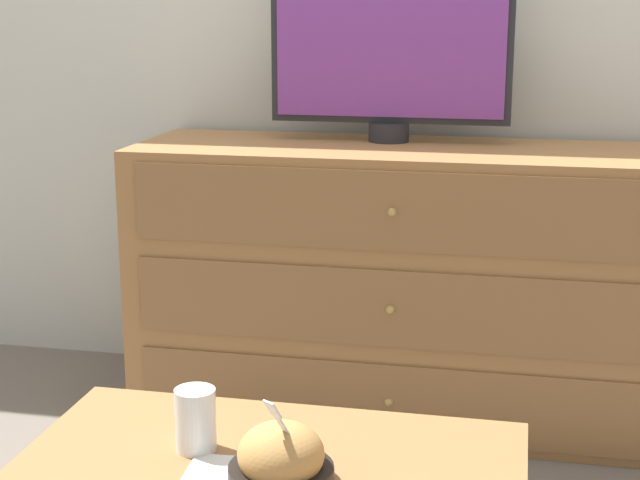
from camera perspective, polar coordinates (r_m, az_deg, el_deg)
The scene contains 6 objects.
ground_plane at distance 3.38m, azimuth 3.51°, elevation -7.77°, with size 12.00×12.00×0.00m, color #70665B.
dresser at distance 2.96m, azimuth 4.82°, elevation -2.51°, with size 1.59×0.54×0.83m.
tv at distance 2.96m, azimuth 4.11°, elevation 10.73°, with size 0.72×0.12×0.49m.
takeout_bowl at distance 1.67m, azimuth -2.28°, elevation -12.68°, with size 0.18×0.18×0.17m.
drink_cup at distance 1.80m, azimuth -7.24°, elevation -10.54°, with size 0.07×0.07×0.12m.
napkin at distance 1.70m, azimuth -5.13°, elevation -13.74°, with size 0.18×0.18×0.00m.
Camera 1 is at (0.45, -3.11, 1.24)m, focal length 55.00 mm.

